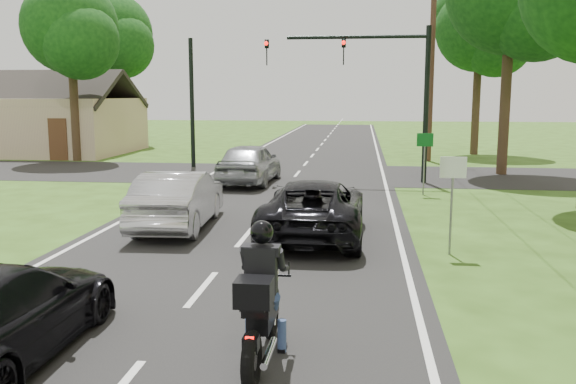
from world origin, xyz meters
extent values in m
plane|color=#2D4814|center=(0.00, 0.00, 0.00)|extent=(140.00, 140.00, 0.00)
cube|color=black|center=(0.00, 10.00, 0.01)|extent=(8.00, 100.00, 0.01)
cube|color=black|center=(0.00, 16.00, 0.01)|extent=(60.00, 7.00, 0.01)
torus|color=black|center=(1.54, -2.00, 0.33)|extent=(0.14, 0.66, 0.66)
torus|color=black|center=(1.53, -3.50, 0.33)|extent=(0.16, 0.72, 0.72)
cube|color=black|center=(1.54, -2.65, 0.63)|extent=(0.28, 0.95, 0.30)
sphere|color=black|center=(1.54, -2.40, 0.81)|extent=(0.34, 0.34, 0.34)
cube|color=black|center=(1.54, -3.00, 0.81)|extent=(0.34, 0.55, 0.10)
cube|color=#FF0C07|center=(1.53, -3.61, 0.65)|extent=(0.10, 0.03, 0.05)
cylinder|color=silver|center=(1.70, -3.20, 0.31)|extent=(0.09, 0.80, 0.09)
cylinder|color=black|center=(1.54, -2.20, 0.99)|extent=(0.62, 0.04, 0.04)
cube|color=black|center=(1.54, -3.30, 1.11)|extent=(0.44, 0.40, 0.32)
cube|color=black|center=(1.54, -2.80, 1.24)|extent=(0.40, 0.22, 0.60)
sphere|color=black|center=(1.54, -2.73, 1.71)|extent=(0.30, 0.30, 0.30)
cylinder|color=navy|center=(1.32, -2.47, 0.23)|extent=(0.12, 0.12, 0.45)
cylinder|color=navy|center=(1.76, -2.47, 0.23)|extent=(0.12, 0.12, 0.45)
imported|color=black|center=(1.65, 4.25, 0.71)|extent=(2.34, 5.06, 1.40)
imported|color=#B7B7BC|center=(-1.91, 4.87, 0.75)|extent=(1.81, 4.57, 1.48)
imported|color=gray|center=(-1.53, 12.90, 0.80)|extent=(2.05, 4.72, 1.58)
cylinder|color=black|center=(5.20, 14.00, 3.00)|extent=(0.20, 0.20, 6.00)
cylinder|color=black|center=(2.50, 14.00, 5.60)|extent=(5.40, 0.14, 0.14)
imported|color=black|center=(2.00, 14.00, 5.05)|extent=(0.16, 0.36, 1.00)
imported|color=black|center=(-1.00, 14.00, 5.05)|extent=(0.16, 0.36, 1.00)
sphere|color=#FF0C07|center=(2.00, 13.82, 5.38)|extent=(0.16, 0.16, 0.16)
sphere|color=#FF0C07|center=(-1.00, 13.82, 5.38)|extent=(0.16, 0.16, 0.16)
cylinder|color=black|center=(-5.20, 18.00, 3.00)|extent=(0.20, 0.20, 6.00)
cylinder|color=#523125|center=(6.20, 22.00, 5.00)|extent=(0.28, 0.28, 10.00)
cylinder|color=slate|center=(4.70, 3.00, 1.00)|extent=(0.05, 0.05, 2.00)
cube|color=silver|center=(4.70, 2.97, 1.90)|extent=(0.55, 0.04, 0.45)
cylinder|color=slate|center=(4.90, 11.00, 1.00)|extent=(0.05, 0.05, 2.00)
cube|color=#0C591E|center=(4.90, 10.97, 1.90)|extent=(0.55, 0.04, 0.45)
cylinder|color=#332316|center=(8.80, 17.00, 3.50)|extent=(0.44, 0.44, 7.00)
sphere|color=black|center=(9.70, 16.28, 6.88)|extent=(4.32, 4.32, 4.32)
cylinder|color=#332316|center=(9.20, 26.00, 3.22)|extent=(0.44, 0.44, 6.44)
sphere|color=black|center=(9.20, 26.00, 7.13)|extent=(4.95, 4.95, 4.95)
sphere|color=black|center=(10.02, 25.34, 6.33)|extent=(3.96, 3.96, 3.96)
cylinder|color=#332316|center=(-12.00, 20.00, 3.08)|extent=(0.44, 0.44, 6.16)
sphere|color=black|center=(-12.00, 20.00, 6.82)|extent=(4.80, 4.80, 4.80)
sphere|color=black|center=(-11.20, 19.36, 6.05)|extent=(3.84, 3.84, 3.84)
cylinder|color=#332316|center=(-14.00, 30.00, 3.36)|extent=(0.44, 0.44, 6.72)
sphere|color=black|center=(-14.00, 30.00, 7.44)|extent=(5.40, 5.40, 5.40)
sphere|color=black|center=(-13.10, 29.28, 6.60)|extent=(4.32, 4.32, 4.32)
cube|color=tan|center=(-16.00, 24.00, 1.60)|extent=(10.00, 8.00, 3.20)
cube|color=black|center=(-16.00, 22.00, 3.70)|extent=(10.20, 4.00, 2.29)
cube|color=black|center=(-16.00, 26.00, 3.70)|extent=(10.20, 4.00, 2.29)
camera|label=1|loc=(2.77, -10.14, 3.42)|focal=38.00mm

